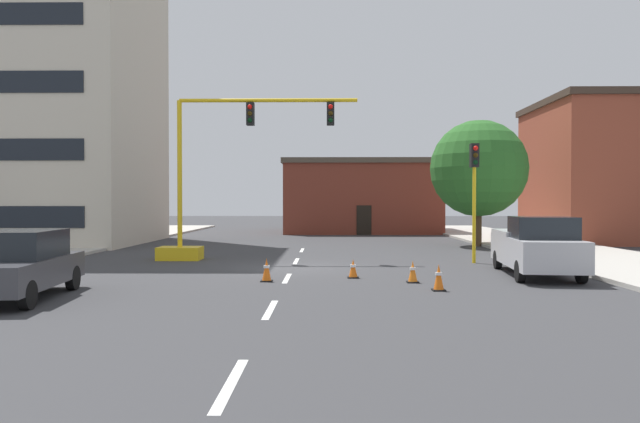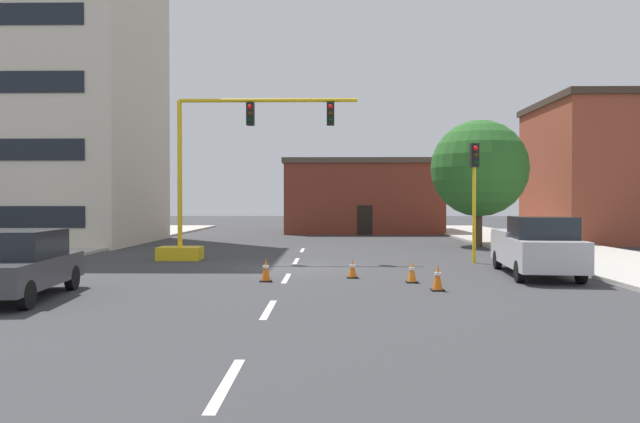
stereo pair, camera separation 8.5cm
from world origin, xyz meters
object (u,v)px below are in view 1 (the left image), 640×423
traffic_cone_roadside_a (267,270)px  traffic_cone_roadside_b (353,269)px  traffic_light_pole_right (474,175)px  sedan_dark_gray_near_left (19,264)px  traffic_cone_roadside_c (439,278)px  traffic_signal_gantry (204,208)px  tree_right_mid (479,168)px  pickup_truck_silver (536,246)px  traffic_cone_roadside_d (413,272)px

traffic_cone_roadside_a → traffic_cone_roadside_b: traffic_cone_roadside_a is taller
traffic_light_pole_right → sedan_dark_gray_near_left: bearing=-146.7°
sedan_dark_gray_near_left → traffic_cone_roadside_c: 11.01m
traffic_signal_gantry → tree_right_mid: tree_right_mid is taller
pickup_truck_silver → traffic_cone_roadside_a: pickup_truck_silver is taller
tree_right_mid → traffic_cone_roadside_a: tree_right_mid is taller
sedan_dark_gray_near_left → traffic_cone_roadside_a: bearing=29.7°
tree_right_mid → traffic_cone_roadside_c: 17.76m
pickup_truck_silver → sedan_dark_gray_near_left: (-14.76, -4.95, -0.09)m
pickup_truck_silver → traffic_light_pole_right: bearing=104.8°
tree_right_mid → pickup_truck_silver: bearing=-96.1°
sedan_dark_gray_near_left → traffic_cone_roadside_d: 10.90m
traffic_light_pole_right → sedan_dark_gray_near_left: (-13.69, -8.98, -2.64)m
traffic_cone_roadside_b → traffic_signal_gantry: bearing=135.8°
pickup_truck_silver → sedan_dark_gray_near_left: size_ratio=1.20×
traffic_light_pole_right → traffic_cone_roadside_d: bearing=-119.6°
tree_right_mid → traffic_cone_roadside_b: 16.22m
traffic_signal_gantry → traffic_cone_roadside_d: size_ratio=12.58×
traffic_cone_roadside_b → traffic_cone_roadside_c: bearing=-50.2°
tree_right_mid → pickup_truck_silver: 13.60m
traffic_signal_gantry → traffic_light_pole_right: bearing=-6.1°
traffic_light_pole_right → traffic_cone_roadside_a: size_ratio=6.65×
traffic_cone_roadside_d → sedan_dark_gray_near_left: bearing=-162.9°
traffic_cone_roadside_d → traffic_signal_gantry: bearing=138.3°
traffic_cone_roadside_b → traffic_cone_roadside_c: size_ratio=0.82×
tree_right_mid → traffic_cone_roadside_c: bearing=-107.8°
traffic_signal_gantry → tree_right_mid: (13.60, 7.89, 2.11)m
traffic_signal_gantry → traffic_cone_roadside_c: 12.10m
tree_right_mid → traffic_cone_roadside_b: (-7.54, -13.79, -4.01)m
sedan_dark_gray_near_left → traffic_cone_roadside_d: sedan_dark_gray_near_left is taller
tree_right_mid → traffic_cone_roadside_d: tree_right_mid is taller
traffic_cone_roadside_a → pickup_truck_silver: bearing=10.1°
traffic_cone_roadside_b → traffic_cone_roadside_c: traffic_cone_roadside_c is taller
pickup_truck_silver → traffic_cone_roadside_b: size_ratio=9.15×
traffic_signal_gantry → pickup_truck_silver: size_ratio=1.51×
tree_right_mid → traffic_signal_gantry: bearing=-149.9°
traffic_cone_roadside_b → tree_right_mid: bearing=61.3°
traffic_cone_roadside_c → traffic_cone_roadside_d: (-0.48, 1.63, -0.03)m
traffic_cone_roadside_c → traffic_cone_roadside_d: traffic_cone_roadside_c is taller
traffic_light_pole_right → traffic_cone_roadside_c: (-2.81, -7.41, -3.17)m
traffic_signal_gantry → traffic_cone_roadside_d: 10.65m
traffic_signal_gantry → traffic_cone_roadside_d: traffic_signal_gantry is taller
traffic_cone_roadside_a → traffic_cone_roadside_b: bearing=18.3°
pickup_truck_silver → traffic_signal_gantry: bearing=156.8°
traffic_signal_gantry → pickup_truck_silver: 13.31m
tree_right_mid → traffic_cone_roadside_b: size_ratio=11.47×
pickup_truck_silver → traffic_cone_roadside_d: bearing=-158.0°
traffic_cone_roadside_a → traffic_cone_roadside_c: size_ratio=0.98×
sedan_dark_gray_near_left → tree_right_mid: bearing=48.2°
traffic_light_pole_right → traffic_signal_gantry: bearing=173.9°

